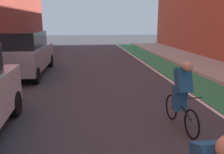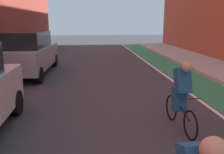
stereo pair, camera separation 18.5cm
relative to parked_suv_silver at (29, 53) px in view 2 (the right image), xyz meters
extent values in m
plane|color=#38383D|center=(3.45, -4.81, -1.02)|extent=(74.92, 74.92, 0.00)
cube|color=#2D8451|center=(7.14, -2.81, -1.02)|extent=(1.60, 34.05, 0.00)
cube|color=white|center=(6.24, -2.81, -1.02)|extent=(0.12, 34.05, 0.00)
cylinder|color=black|center=(0.84, -5.14, -0.69)|extent=(0.24, 0.67, 0.66)
cube|color=#9EA0A8|center=(0.00, 0.07, -0.21)|extent=(1.92, 4.84, 0.95)
cube|color=black|center=(0.00, -0.17, 0.59)|extent=(1.66, 2.91, 0.75)
cylinder|color=black|center=(-0.77, 1.93, -0.69)|extent=(0.24, 0.67, 0.66)
cylinder|color=black|center=(0.87, 1.89, -0.69)|extent=(0.24, 0.67, 0.66)
cylinder|color=black|center=(0.78, -1.80, -0.69)|extent=(0.24, 0.67, 0.66)
sphere|color=tan|center=(3.73, -9.80, 0.48)|extent=(0.22, 0.22, 0.22)
torus|color=black|center=(4.88, -6.88, -0.70)|extent=(0.07, 0.64, 0.64)
torus|color=black|center=(4.83, -5.83, -0.70)|extent=(0.07, 0.64, 0.64)
cylinder|color=black|center=(4.85, -6.35, -0.48)|extent=(0.09, 0.96, 0.33)
cylinder|color=black|center=(4.84, -6.17, -0.40)|extent=(0.04, 0.12, 0.55)
cylinder|color=black|center=(4.88, -6.80, -0.15)|extent=(0.48, 0.05, 0.02)
cube|color=#1E598C|center=(4.85, -6.25, -0.33)|extent=(0.29, 0.25, 0.56)
cube|color=#1E598C|center=(4.85, -6.38, 0.13)|extent=(0.34, 0.41, 0.60)
sphere|color=tan|center=(4.86, -6.53, 0.47)|extent=(0.22, 0.22, 0.22)
cube|color=#1E598C|center=(4.85, -6.25, 0.15)|extent=(0.27, 0.29, 0.39)
camera|label=1|loc=(2.65, -11.31, 1.41)|focal=38.27mm
camera|label=2|loc=(2.83, -11.33, 1.41)|focal=38.27mm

